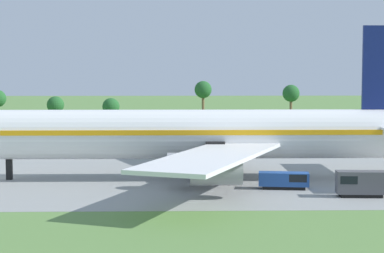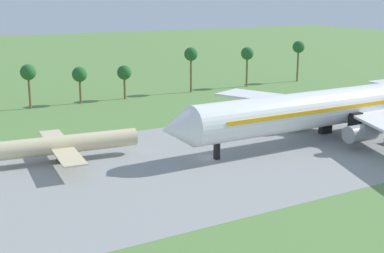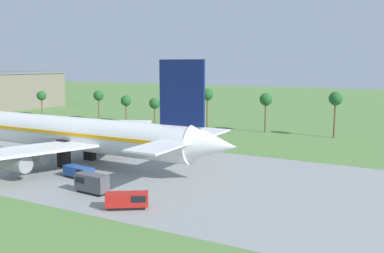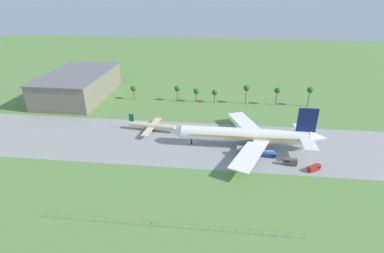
{
  "view_description": "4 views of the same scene",
  "coord_description": "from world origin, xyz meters",
  "px_view_note": "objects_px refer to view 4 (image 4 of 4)",
  "views": [
    {
      "loc": [
        22.09,
        -91.22,
        14.19
      ],
      "look_at": [
        24.41,
        -0.99,
        6.9
      ],
      "focal_mm": 65.0,
      "sensor_mm": 36.0,
      "label": 1
    },
    {
      "loc": [
        -43.87,
        -68.56,
        24.97
      ],
      "look_at": [
        -3.96,
        -0.99,
        5.9
      ],
      "focal_mm": 50.0,
      "sensor_mm": 36.0,
      "label": 2
    },
    {
      "loc": [
        86.07,
        -61.95,
        19.23
      ],
      "look_at": [
        52.78,
        -0.99,
        9.11
      ],
      "focal_mm": 40.0,
      "sensor_mm": 36.0,
      "label": 3
    },
    {
      "loc": [
        14.65,
        -123.14,
        67.65
      ],
      "look_at": [
        0.16,
        5.0,
        6.0
      ],
      "focal_mm": 28.0,
      "sensor_mm": 36.0,
      "label": 4
    }
  ],
  "objects_px": {
    "fuel_truck": "(290,162)",
    "no_stopping_sign": "(152,224)",
    "regional_aircraft": "(152,126)",
    "baggage_tug": "(270,155)",
    "jet_airliner": "(248,135)",
    "terminal_building": "(78,85)",
    "catering_van": "(314,168)"
  },
  "relations": [
    {
      "from": "fuel_truck",
      "to": "no_stopping_sign",
      "type": "bearing_deg",
      "value": -139.84
    },
    {
      "from": "regional_aircraft",
      "to": "baggage_tug",
      "type": "xyz_separation_m",
      "value": [
        56.43,
        -19.51,
        -1.57
      ]
    },
    {
      "from": "regional_aircraft",
      "to": "baggage_tug",
      "type": "height_order",
      "value": "regional_aircraft"
    },
    {
      "from": "fuel_truck",
      "to": "no_stopping_sign",
      "type": "relative_size",
      "value": 3.32
    },
    {
      "from": "jet_airliner",
      "to": "terminal_building",
      "type": "distance_m",
      "value": 120.49
    },
    {
      "from": "regional_aircraft",
      "to": "terminal_building",
      "type": "xyz_separation_m",
      "value": [
        -59.28,
        45.03,
        5.31
      ]
    },
    {
      "from": "regional_aircraft",
      "to": "terminal_building",
      "type": "distance_m",
      "value": 74.63
    },
    {
      "from": "terminal_building",
      "to": "jet_airliner",
      "type": "bearing_deg",
      "value": -27.91
    },
    {
      "from": "fuel_truck",
      "to": "baggage_tug",
      "type": "bearing_deg",
      "value": 144.04
    },
    {
      "from": "fuel_truck",
      "to": "no_stopping_sign",
      "type": "xyz_separation_m",
      "value": [
        -48.3,
        -40.76,
        -0.51
      ]
    },
    {
      "from": "catering_van",
      "to": "jet_airliner",
      "type": "bearing_deg",
      "value": 147.49
    },
    {
      "from": "baggage_tug",
      "to": "terminal_building",
      "type": "bearing_deg",
      "value": 150.85
    },
    {
      "from": "regional_aircraft",
      "to": "catering_van",
      "type": "distance_m",
      "value": 78.19
    },
    {
      "from": "baggage_tug",
      "to": "fuel_truck",
      "type": "distance_m",
      "value": 9.21
    },
    {
      "from": "regional_aircraft",
      "to": "catering_van",
      "type": "height_order",
      "value": "regional_aircraft"
    },
    {
      "from": "no_stopping_sign",
      "to": "terminal_building",
      "type": "bearing_deg",
      "value": 124.07
    },
    {
      "from": "jet_airliner",
      "to": "baggage_tug",
      "type": "xyz_separation_m",
      "value": [
        9.25,
        -8.15,
        -4.73
      ]
    },
    {
      "from": "fuel_truck",
      "to": "no_stopping_sign",
      "type": "distance_m",
      "value": 63.2
    },
    {
      "from": "fuel_truck",
      "to": "catering_van",
      "type": "bearing_deg",
      "value": -17.73
    },
    {
      "from": "catering_van",
      "to": "no_stopping_sign",
      "type": "xyz_separation_m",
      "value": [
        -57.47,
        -37.83,
        -0.14
      ]
    },
    {
      "from": "regional_aircraft",
      "to": "catering_van",
      "type": "xyz_separation_m",
      "value": [
        73.05,
        -27.85,
        -1.49
      ]
    },
    {
      "from": "jet_airliner",
      "to": "fuel_truck",
      "type": "height_order",
      "value": "jet_airliner"
    },
    {
      "from": "regional_aircraft",
      "to": "fuel_truck",
      "type": "xyz_separation_m",
      "value": [
        63.87,
        -24.91,
        -1.12
      ]
    },
    {
      "from": "jet_airliner",
      "to": "baggage_tug",
      "type": "bearing_deg",
      "value": -41.4
    },
    {
      "from": "baggage_tug",
      "to": "no_stopping_sign",
      "type": "xyz_separation_m",
      "value": [
        -40.85,
        -46.16,
        -0.05
      ]
    },
    {
      "from": "no_stopping_sign",
      "to": "baggage_tug",
      "type": "bearing_deg",
      "value": 48.49
    },
    {
      "from": "no_stopping_sign",
      "to": "terminal_building",
      "type": "xyz_separation_m",
      "value": [
        -74.86,
        110.7,
        6.93
      ]
    },
    {
      "from": "jet_airliner",
      "to": "no_stopping_sign",
      "type": "distance_m",
      "value": 63.02
    },
    {
      "from": "regional_aircraft",
      "to": "baggage_tug",
      "type": "distance_m",
      "value": 59.73
    },
    {
      "from": "jet_airliner",
      "to": "no_stopping_sign",
      "type": "bearing_deg",
      "value": -120.19
    },
    {
      "from": "no_stopping_sign",
      "to": "fuel_truck",
      "type": "bearing_deg",
      "value": 40.16
    },
    {
      "from": "jet_airliner",
      "to": "baggage_tug",
      "type": "distance_m",
      "value": 13.2
    }
  ]
}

